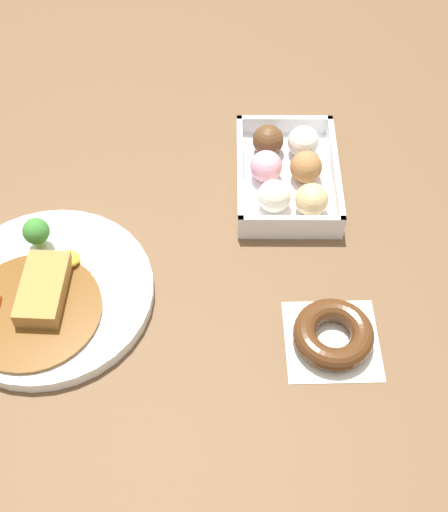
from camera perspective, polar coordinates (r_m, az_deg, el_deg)
ground_plane at (r=0.95m, az=-4.61°, el=0.18°), size 1.60×1.60×0.00m
curry_plate at (r=0.92m, az=-14.52°, el=-2.97°), size 0.27×0.27×0.07m
donut_box at (r=1.01m, az=5.30°, el=6.90°), size 0.21×0.15×0.06m
chocolate_ring_donut at (r=0.86m, az=9.07°, el=-6.47°), size 0.12×0.12×0.03m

